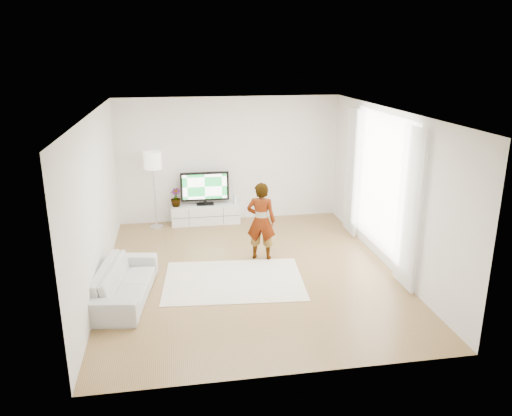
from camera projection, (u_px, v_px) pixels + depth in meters
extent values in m
plane|color=olive|center=(250.00, 272.00, 8.84)|extent=(6.00, 6.00, 0.00)
plane|color=white|center=(249.00, 112.00, 8.00)|extent=(6.00, 6.00, 0.00)
cube|color=silver|center=(96.00, 203.00, 8.03)|extent=(0.02, 6.00, 2.80)
cube|color=silver|center=(389.00, 189.00, 8.82)|extent=(0.02, 6.00, 2.80)
cube|color=silver|center=(229.00, 160.00, 11.24)|extent=(5.00, 0.02, 2.80)
cube|color=silver|center=(290.00, 268.00, 5.60)|extent=(5.00, 0.02, 2.80)
cube|color=white|center=(381.00, 182.00, 9.08)|extent=(0.01, 2.60, 2.50)
cube|color=white|center=(409.00, 209.00, 7.87)|extent=(0.04, 0.70, 2.60)
cube|color=white|center=(352.00, 172.00, 10.32)|extent=(0.04, 0.70, 2.60)
cube|color=white|center=(206.00, 214.00, 11.29)|extent=(1.53, 0.43, 0.43)
cube|color=black|center=(206.00, 217.00, 11.08)|extent=(1.48, 0.00, 0.01)
cube|color=black|center=(189.00, 218.00, 11.02)|extent=(0.01, 0.00, 0.38)
cube|color=black|center=(223.00, 216.00, 11.14)|extent=(0.01, 0.00, 0.38)
cube|color=black|center=(205.00, 204.00, 11.25)|extent=(0.39, 0.21, 0.02)
cube|color=black|center=(205.00, 202.00, 11.23)|extent=(0.08, 0.05, 0.08)
cube|color=black|center=(205.00, 186.00, 11.12)|extent=(1.08, 0.06, 0.65)
cube|color=#178E38|center=(205.00, 187.00, 11.09)|extent=(0.98, 0.01, 0.56)
cube|color=white|center=(235.00, 199.00, 11.30)|extent=(0.06, 0.15, 0.21)
cube|color=#4CB2FF|center=(235.00, 199.00, 11.22)|extent=(0.01, 0.00, 0.11)
imported|color=#3F7238|center=(176.00, 197.00, 11.06)|extent=(0.31, 0.31, 0.41)
cube|color=beige|center=(234.00, 280.00, 8.49)|extent=(2.47, 1.87, 0.01)
imported|color=#334772|center=(261.00, 221.00, 9.19)|extent=(0.62, 0.50, 1.47)
imported|color=silver|center=(124.00, 282.00, 7.81)|extent=(0.99, 1.97, 0.55)
cylinder|color=silver|center=(157.00, 227.00, 11.09)|extent=(0.29, 0.29, 0.02)
cylinder|color=silver|center=(155.00, 198.00, 10.89)|extent=(0.04, 0.04, 1.31)
cylinder|color=white|center=(152.00, 160.00, 10.64)|extent=(0.38, 0.38, 0.37)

